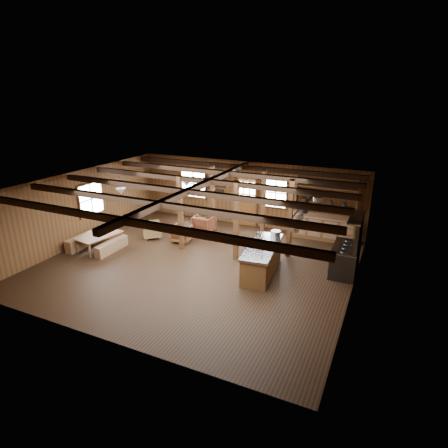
{
  "coord_description": "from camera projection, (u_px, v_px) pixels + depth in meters",
  "views": [
    {
      "loc": [
        5.69,
        -10.06,
        5.56
      ],
      "look_at": [
        0.71,
        0.63,
        1.37
      ],
      "focal_mm": 30.0,
      "sensor_mm": 36.0,
      "label": 1
    }
  ],
  "objects": [
    {
      "name": "pendant_lamps",
      "position": [
        155.0,
        187.0,
        13.71
      ],
      "size": [
        1.86,
        2.36,
        0.66
      ],
      "color": "#2F3032",
      "rests_on": "ceiling"
    },
    {
      "name": "armchair_b",
      "position": [
        204.0,
        224.0,
        15.56
      ],
      "size": [
        0.79,
        0.81,
        0.73
      ],
      "primitive_type": "imported",
      "rotation": [
        0.0,
        0.0,
        3.12
      ],
      "color": "brown",
      "rests_on": "floor"
    },
    {
      "name": "notice_boards",
      "position": [
        215.0,
        185.0,
        16.57
      ],
      "size": [
        1.08,
        0.03,
        0.9
      ],
      "color": "silver",
      "rests_on": "wall_back"
    },
    {
      "name": "armchair_c",
      "position": [
        152.0,
        230.0,
        14.99
      ],
      "size": [
        0.98,
        0.98,
        0.64
      ],
      "primitive_type": "imported",
      "rotation": [
        0.0,
        0.0,
        2.29
      ],
      "color": "olive",
      "rests_on": "floor"
    },
    {
      "name": "window_back_left",
      "position": [
        193.0,
        184.0,
        17.02
      ],
      "size": [
        1.32,
        0.06,
        1.32
      ],
      "color": "white",
      "rests_on": "wall_back"
    },
    {
      "name": "timber_posts",
      "position": [
        236.0,
        211.0,
        13.82
      ],
      "size": [
        3.95,
        2.35,
        2.8
      ],
      "color": "#4D3116",
      "rests_on": "floor"
    },
    {
      "name": "kitchen_island",
      "position": [
        262.0,
        259.0,
        12.01
      ],
      "size": [
        1.15,
        2.58,
        1.2
      ],
      "rotation": [
        0.0,
        0.0,
        0.11
      ],
      "color": "brown",
      "rests_on": "floor"
    },
    {
      "name": "bowl",
      "position": [
        256.0,
        242.0,
        12.05
      ],
      "size": [
        0.32,
        0.32,
        0.06
      ],
      "primitive_type": "imported",
      "rotation": [
        0.0,
        0.0,
        -0.43
      ],
      "color": "silver",
      "rests_on": "kitchen_island"
    },
    {
      "name": "counter_pot",
      "position": [
        276.0,
        234.0,
        12.6
      ],
      "size": [
        0.33,
        0.33,
        0.2
      ],
      "primitive_type": "cylinder",
      "color": "#AFB1B6",
      "rests_on": "kitchen_island"
    },
    {
      "name": "dining_table",
      "position": [
        100.0,
        242.0,
        13.88
      ],
      "size": [
        1.15,
        1.73,
        0.56
      ],
      "primitive_type": "imported",
      "rotation": [
        0.0,
        0.0,
        1.4
      ],
      "color": "#8D5D40",
      "rests_on": "floor"
    },
    {
      "name": "back_door",
      "position": [
        246.0,
        206.0,
        16.22
      ],
      "size": [
        1.02,
        0.08,
        2.15
      ],
      "color": "brown",
      "rests_on": "floor"
    },
    {
      "name": "commercial_range",
      "position": [
        347.0,
        255.0,
        11.95
      ],
      "size": [
        0.81,
        1.58,
        1.94
      ],
      "color": "#2F3032",
      "rests_on": "floor"
    },
    {
      "name": "back_counter",
      "position": [
        324.0,
        225.0,
        14.76
      ],
      "size": [
        2.55,
        0.6,
        2.45
      ],
      "color": "brown",
      "rests_on": "floor"
    },
    {
      "name": "step_stool",
      "position": [
        256.0,
        273.0,
        11.71
      ],
      "size": [
        0.48,
        0.37,
        0.38
      ],
      "primitive_type": "cube",
      "rotation": [
        0.0,
        0.0,
        0.17
      ],
      "color": "olive",
      "rests_on": "floor"
    },
    {
      "name": "room",
      "position": [
        196.0,
        226.0,
        12.25
      ],
      "size": [
        10.04,
        9.04,
        2.84
      ],
      "color": "black",
      "rests_on": "ground"
    },
    {
      "name": "window_back_right",
      "position": [
        276.0,
        193.0,
        15.48
      ],
      "size": [
        1.02,
        0.06,
        1.32
      ],
      "color": "white",
      "rests_on": "wall_back"
    },
    {
      "name": "bench_aisle",
      "position": [
        112.0,
        246.0,
        13.7
      ],
      "size": [
        0.28,
        1.49,
        0.41
      ],
      "primitive_type": "cube",
      "color": "olive",
      "rests_on": "floor"
    },
    {
      "name": "ceiling_joists",
      "position": [
        198.0,
        187.0,
        11.97
      ],
      "size": [
        9.8,
        8.82,
        0.18
      ],
      "color": "black",
      "rests_on": "ceiling"
    },
    {
      "name": "pot_rack",
      "position": [
        308.0,
        210.0,
        10.98
      ],
      "size": [
        0.38,
        3.0,
        0.45
      ],
      "color": "#2F3032",
      "rests_on": "ceiling"
    },
    {
      "name": "window_left",
      "position": [
        91.0,
        199.0,
        14.58
      ],
      "size": [
        0.14,
        1.24,
        1.32
      ],
      "color": "white",
      "rests_on": "wall_back"
    },
    {
      "name": "bench_wall",
      "position": [
        85.0,
        240.0,
        14.2
      ],
      "size": [
        0.32,
        1.72,
        0.47
      ],
      "primitive_type": "cube",
      "color": "olive",
      "rests_on": "floor"
    },
    {
      "name": "armchair_a",
      "position": [
        182.0,
        233.0,
        14.6
      ],
      "size": [
        0.8,
        0.81,
        0.66
      ],
      "primitive_type": "imported",
      "rotation": [
        0.0,
        0.0,
        3.28
      ],
      "color": "brown",
      "rests_on": "floor"
    }
  ]
}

